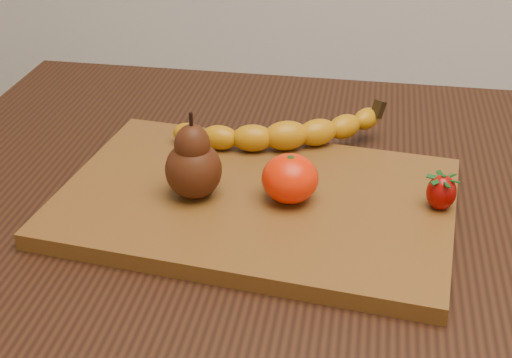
% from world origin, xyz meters
% --- Properties ---
extents(table, '(1.00, 0.70, 0.76)m').
position_xyz_m(table, '(0.00, 0.00, 0.66)').
color(table, black).
rests_on(table, ground).
extents(cutting_board, '(0.48, 0.34, 0.02)m').
position_xyz_m(cutting_board, '(-0.05, -0.07, 0.77)').
color(cutting_board, brown).
rests_on(cutting_board, table).
extents(banana, '(0.25, 0.15, 0.04)m').
position_xyz_m(banana, '(-0.03, 0.05, 0.80)').
color(banana, '#C68209').
rests_on(banana, cutting_board).
extents(pear, '(0.08, 0.08, 0.10)m').
position_xyz_m(pear, '(-0.12, -0.08, 0.83)').
color(pear, '#421C0A').
rests_on(pear, cutting_board).
extents(mandarin, '(0.07, 0.07, 0.06)m').
position_xyz_m(mandarin, '(-0.01, -0.07, 0.81)').
color(mandarin, '#F52402').
rests_on(mandarin, cutting_board).
extents(strawberry, '(0.04, 0.04, 0.04)m').
position_xyz_m(strawberry, '(0.16, -0.06, 0.80)').
color(strawberry, '#960704').
rests_on(strawberry, cutting_board).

